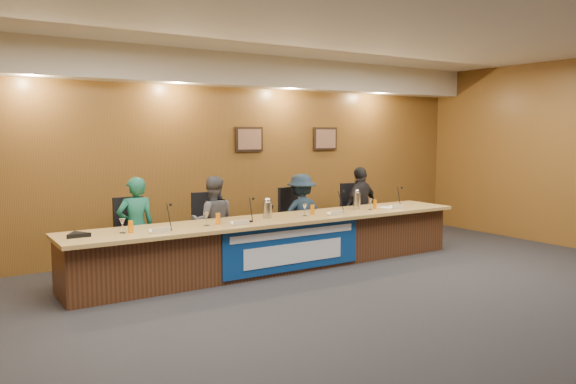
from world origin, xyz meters
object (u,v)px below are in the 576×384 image
(office_chair_c, at_px, (298,224))
(speakerphone, at_px, (77,235))
(office_chair_d, at_px, (357,218))
(carafe_right, at_px, (357,201))
(dais_body, at_px, (278,245))
(panelist_d, at_px, (361,207))
(panelist_a, at_px, (136,228))
(office_chair_a, at_px, (134,242))
(office_chair_b, at_px, (210,234))
(panelist_b, at_px, (213,222))
(panelist_c, at_px, (301,215))
(carafe_mid, at_px, (267,210))
(banner, at_px, (294,247))

(office_chair_c, height_order, speakerphone, speakerphone)
(office_chair_d, xyz_separation_m, carafe_right, (-0.55, -0.65, 0.40))
(dais_body, distance_m, panelist_d, 2.16)
(panelist_a, height_order, office_chair_a, panelist_a)
(dais_body, bearing_deg, panelist_a, 162.67)
(office_chair_b, height_order, office_chair_c, same)
(panelist_b, height_order, carafe_right, panelist_b)
(office_chair_b, xyz_separation_m, carafe_right, (2.25, -0.65, 0.40))
(panelist_b, bearing_deg, dais_body, 161.37)
(office_chair_b, distance_m, speakerphone, 2.17)
(panelist_c, height_order, office_chair_d, panelist_c)
(panelist_d, bearing_deg, carafe_mid, 2.10)
(office_chair_c, bearing_deg, carafe_right, -56.68)
(banner, height_order, carafe_mid, carafe_mid)
(dais_body, bearing_deg, carafe_mid, 179.40)
(banner, bearing_deg, panelist_d, 26.14)
(dais_body, relative_size, office_chair_d, 12.50)
(panelist_a, xyz_separation_m, panelist_c, (2.69, 0.00, -0.03))
(panelist_a, height_order, carafe_right, panelist_a)
(dais_body, xyz_separation_m, banner, (0.00, -0.41, 0.03))
(carafe_right, bearing_deg, dais_body, -178.61)
(office_chair_c, bearing_deg, speakerphone, 178.15)
(banner, relative_size, panelist_a, 1.60)
(panelist_a, relative_size, panelist_d, 1.00)
(office_chair_a, distance_m, office_chair_d, 3.94)
(office_chair_b, height_order, office_chair_d, same)
(dais_body, relative_size, office_chair_a, 12.50)
(speakerphone, bearing_deg, panelist_a, 34.87)
(dais_body, height_order, office_chair_a, dais_body)
(office_chair_d, bearing_deg, panelist_a, -167.05)
(panelist_b, relative_size, office_chair_b, 2.78)
(banner, xyz_separation_m, office_chair_d, (2.05, 1.10, 0.10))
(panelist_a, bearing_deg, panelist_c, -175.36)
(banner, bearing_deg, office_chair_b, 124.31)
(office_chair_d, bearing_deg, carafe_mid, -151.36)
(panelist_a, xyz_separation_m, panelist_b, (1.13, 0.00, -0.02))
(banner, height_order, panelist_b, panelist_b)
(panelist_b, distance_m, carafe_right, 2.32)
(banner, xyz_separation_m, panelist_a, (-1.89, 1.00, 0.31))
(panelist_a, bearing_deg, carafe_right, 175.35)
(panelist_b, distance_m, office_chair_d, 2.81)
(panelist_a, xyz_separation_m, office_chair_b, (1.13, 0.10, -0.21))
(carafe_mid, bearing_deg, panelist_c, 30.76)
(panelist_c, xyz_separation_m, office_chair_d, (1.24, 0.10, -0.17))
(banner, relative_size, panelist_d, 1.59)
(office_chair_d, distance_m, carafe_mid, 2.36)
(dais_body, height_order, office_chair_d, dais_body)
(banner, xyz_separation_m, office_chair_c, (0.81, 1.10, 0.10))
(panelist_b, bearing_deg, office_chair_b, -70.60)
(banner, relative_size, office_chair_d, 4.58)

